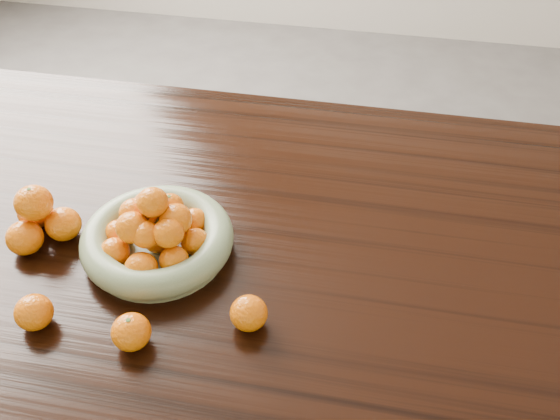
% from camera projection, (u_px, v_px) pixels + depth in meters
% --- Properties ---
extents(dining_table, '(2.00, 1.00, 0.75)m').
position_uv_depth(dining_table, '(262.00, 262.00, 1.29)').
color(dining_table, black).
rests_on(dining_table, ground).
extents(fruit_bowl, '(0.29, 0.29, 0.15)m').
position_uv_depth(fruit_bowl, '(157.00, 236.00, 1.16)').
color(fruit_bowl, gray).
rests_on(fruit_bowl, dining_table).
extents(orange_pyramid, '(0.14, 0.14, 0.12)m').
position_uv_depth(orange_pyramid, '(39.00, 219.00, 1.19)').
color(orange_pyramid, orange).
rests_on(orange_pyramid, dining_table).
extents(loose_orange_0, '(0.07, 0.07, 0.06)m').
position_uv_depth(loose_orange_0, '(131.00, 332.00, 1.01)').
color(loose_orange_0, orange).
rests_on(loose_orange_0, dining_table).
extents(loose_orange_1, '(0.06, 0.06, 0.06)m').
position_uv_depth(loose_orange_1, '(34.00, 312.00, 1.04)').
color(loose_orange_1, orange).
rests_on(loose_orange_1, dining_table).
extents(loose_orange_2, '(0.06, 0.06, 0.06)m').
position_uv_depth(loose_orange_2, '(249.00, 313.00, 1.04)').
color(loose_orange_2, orange).
rests_on(loose_orange_2, dining_table).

